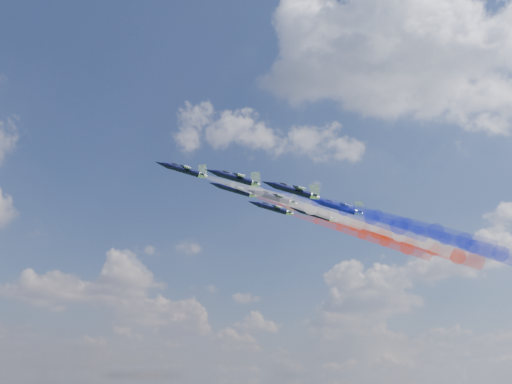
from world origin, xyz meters
TOP-DOWN VIEW (x-y plane):
  - jet_lead at (-12.07, -14.54)m, footprint 17.60×16.56m
  - trail_lead at (10.06, -27.10)m, footprint 37.12×24.42m
  - jet_inner_left at (-7.25, -29.91)m, footprint 17.60×16.56m
  - trail_inner_left at (14.88, -42.47)m, footprint 37.12×24.42m
  - jet_inner_right at (4.91, -12.64)m, footprint 17.60×16.56m
  - trail_inner_right at (27.05, -25.20)m, footprint 37.12×24.42m
  - jet_outer_left at (-0.42, -42.36)m, footprint 17.60×16.56m
  - trail_outer_left at (21.71, -54.92)m, footprint 37.12×24.42m
  - jet_center_third at (7.85, -25.30)m, footprint 17.60×16.56m
  - trail_center_third at (29.99, -37.86)m, footprint 37.12×24.42m
  - jet_outer_right at (19.41, -10.31)m, footprint 17.60×16.56m
  - trail_outer_right at (41.54, -22.87)m, footprint 37.12×24.42m
  - jet_rear_left at (13.56, -42.04)m, footprint 17.60×16.56m
  - trail_rear_left at (35.69, -54.59)m, footprint 37.12×24.42m
  - jet_rear_right at (22.78, -24.05)m, footprint 17.60×16.56m
  - trail_rear_right at (44.91, -36.61)m, footprint 37.12×24.42m

SIDE VIEW (x-z plane):
  - trail_rear_left at x=35.69m, z-range 140.82..156.18m
  - trail_outer_left at x=21.71m, z-range 142.28..157.63m
  - trail_rear_right at x=44.91m, z-range 144.12..159.48m
  - trail_center_third at x=29.99m, z-range 145.87..161.23m
  - trail_inner_left at x=14.88m, z-range 146.98..162.33m
  - jet_rear_left at x=13.56m, z-range 150.76..159.53m
  - trail_outer_right at x=41.54m, z-range 148.15..163.50m
  - jet_outer_left at x=-0.42m, z-range 152.21..160.99m
  - trail_inner_right at x=27.05m, z-range 150.33..165.69m
  - jet_rear_right at x=22.78m, z-range 154.06..162.83m
  - trail_lead at x=10.06m, z-range 152.02..167.38m
  - jet_center_third at x=7.85m, z-range 155.81..164.58m
  - jet_inner_left at x=-7.25m, z-range 156.91..165.69m
  - jet_outer_right at x=19.41m, z-range 158.08..166.86m
  - jet_inner_right at x=4.91m, z-range 160.27..169.04m
  - jet_lead at x=-12.07m, z-range 161.96..170.73m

